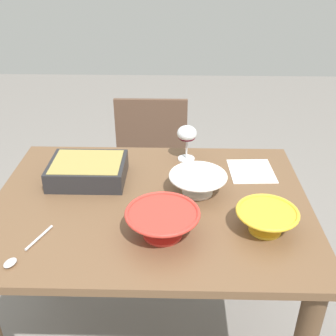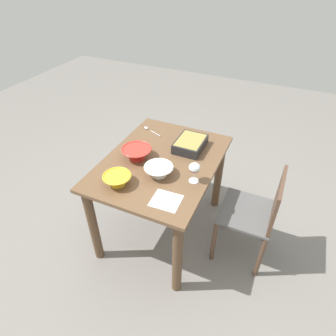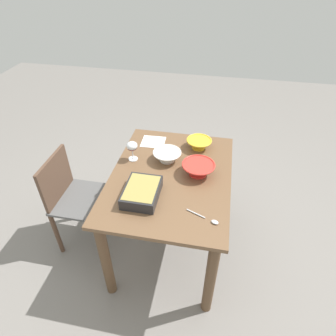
# 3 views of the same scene
# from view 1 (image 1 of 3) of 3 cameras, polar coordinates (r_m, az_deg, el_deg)

# --- Properties ---
(dining_table) EXTENTS (1.12, 0.83, 0.77)m
(dining_table) POSITION_cam_1_polar(r_m,az_deg,el_deg) (1.54, -2.29, -9.32)
(dining_table) COLOR brown
(dining_table) RESTS_ON ground_plane
(chair) EXTENTS (0.42, 0.40, 0.82)m
(chair) POSITION_cam_1_polar(r_m,az_deg,el_deg) (2.26, -2.44, 0.04)
(chair) COLOR #595959
(chair) RESTS_ON ground_plane
(wine_glass) EXTENTS (0.08, 0.08, 0.15)m
(wine_glass) POSITION_cam_1_polar(r_m,az_deg,el_deg) (1.66, 2.65, 4.54)
(wine_glass) COLOR white
(wine_glass) RESTS_ON dining_table
(casserole_dish) EXTENTS (0.28, 0.21, 0.08)m
(casserole_dish) POSITION_cam_1_polar(r_m,az_deg,el_deg) (1.57, -11.15, -0.23)
(casserole_dish) COLOR #262628
(casserole_dish) RESTS_ON dining_table
(mixing_bowl) EXTENTS (0.20, 0.20, 0.08)m
(mixing_bowl) POSITION_cam_1_polar(r_m,az_deg,el_deg) (1.32, 13.59, -6.94)
(mixing_bowl) COLOR yellow
(mixing_bowl) RESTS_ON dining_table
(small_bowl) EXTENTS (0.21, 0.21, 0.08)m
(small_bowl) POSITION_cam_1_polar(r_m,az_deg,el_deg) (1.47, 4.18, -2.01)
(small_bowl) COLOR white
(small_bowl) RESTS_ON dining_table
(serving_bowl) EXTENTS (0.23, 0.23, 0.09)m
(serving_bowl) POSITION_cam_1_polar(r_m,az_deg,el_deg) (1.27, -0.76, -7.53)
(serving_bowl) COLOR red
(serving_bowl) RESTS_ON dining_table
(serving_spoon) EXTENTS (0.10, 0.20, 0.01)m
(serving_spoon) POSITION_cam_1_polar(r_m,az_deg,el_deg) (1.29, -20.04, -11.31)
(serving_spoon) COLOR silver
(serving_spoon) RESTS_ON dining_table
(napkin) EXTENTS (0.18, 0.19, 0.00)m
(napkin) POSITION_cam_1_polar(r_m,az_deg,el_deg) (1.65, 11.57, -0.42)
(napkin) COLOR white
(napkin) RESTS_ON dining_table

